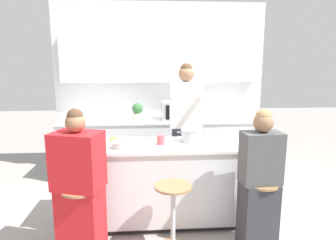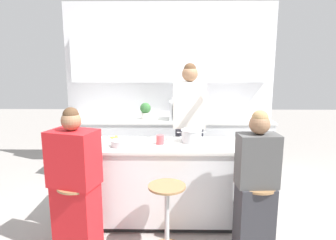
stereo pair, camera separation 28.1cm
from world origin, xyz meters
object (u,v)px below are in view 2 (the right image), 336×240
at_px(person_seated_near, 256,190).
at_px(coffee_cup_near, 247,144).
at_px(bar_stool_leftmost, 78,218).
at_px(cooking_pot, 191,136).
at_px(bar_stool_center, 167,218).
at_px(bar_stool_rightmost, 256,218).
at_px(person_cooking, 189,134).
at_px(microwave, 185,110).
at_px(banana_bunch, 115,138).
at_px(coffee_cup_far, 160,140).
at_px(potted_plant, 145,110).
at_px(kitchen_island, 168,182).
at_px(fruit_bowl, 121,143).
at_px(person_wrapped_blanket, 75,186).

distance_m(person_seated_near, coffee_cup_near, 0.53).
xyz_separation_m(bar_stool_leftmost, cooking_pot, (1.08, 0.66, 0.62)).
bearing_deg(person_seated_near, cooking_pot, 126.48).
xyz_separation_m(person_seated_near, cooking_pot, (-0.55, 0.65, 0.34)).
distance_m(bar_stool_center, person_seated_near, 0.85).
height_order(bar_stool_rightmost, person_cooking, person_cooking).
bearing_deg(coffee_cup_near, person_cooking, 129.19).
bearing_deg(microwave, banana_bunch, -124.45).
bearing_deg(bar_stool_center, microwave, 82.96).
bearing_deg(coffee_cup_far, potted_plant, 101.14).
relative_size(kitchen_island, person_cooking, 1.18).
bearing_deg(bar_stool_leftmost, bar_stool_rightmost, 0.76).
xyz_separation_m(bar_stool_center, coffee_cup_far, (-0.08, 0.57, 0.60)).
height_order(bar_stool_leftmost, potted_plant, potted_plant).
height_order(fruit_bowl, microwave, microwave).
relative_size(kitchen_island, banana_bunch, 14.75).
relative_size(coffee_cup_far, banana_bunch, 0.84).
relative_size(bar_stool_center, fruit_bowl, 3.09).
bearing_deg(person_wrapped_blanket, kitchen_island, 51.34).
relative_size(fruit_bowl, coffee_cup_near, 1.83).
xyz_separation_m(bar_stool_leftmost, bar_stool_center, (0.83, 0.00, 0.00)).
height_order(person_wrapped_blanket, banana_bunch, person_wrapped_blanket).
relative_size(person_cooking, person_seated_near, 1.29).
bearing_deg(coffee_cup_near, coffee_cup_far, 171.10).
bearing_deg(kitchen_island, fruit_bowl, -167.91).
xyz_separation_m(person_cooking, microwave, (-0.01, 0.88, 0.16)).
xyz_separation_m(bar_stool_leftmost, person_cooking, (1.08, 1.12, 0.53)).
bearing_deg(person_cooking, potted_plant, 126.11).
bearing_deg(coffee_cup_far, banana_bunch, 160.99).
distance_m(fruit_bowl, coffee_cup_far, 0.42).
bearing_deg(bar_stool_leftmost, microwave, 61.77).
bearing_deg(person_cooking, person_seated_near, -61.94).
xyz_separation_m(cooking_pot, coffee_cup_near, (0.56, -0.22, -0.03)).
distance_m(person_seated_near, coffee_cup_far, 1.10).
distance_m(bar_stool_center, person_cooking, 1.26).
xyz_separation_m(coffee_cup_far, banana_bunch, (-0.52, 0.18, -0.03)).
height_order(bar_stool_leftmost, banana_bunch, banana_bunch).
relative_size(bar_stool_center, cooking_pot, 2.10).
relative_size(bar_stool_center, person_cooking, 0.38).
height_order(bar_stool_rightmost, banana_bunch, banana_bunch).
distance_m(kitchen_island, bar_stool_rightmost, 1.01).
distance_m(person_cooking, person_seated_near, 1.26).
bearing_deg(bar_stool_leftmost, bar_stool_center, 0.28).
xyz_separation_m(person_seated_near, fruit_bowl, (-1.30, 0.47, 0.31)).
bearing_deg(banana_bunch, coffee_cup_near, -12.72).
relative_size(bar_stool_center, potted_plant, 2.65).
height_order(bar_stool_center, person_seated_near, person_seated_near).
bearing_deg(bar_stool_leftmost, banana_bunch, 73.77).
height_order(cooking_pot, microwave, microwave).
height_order(person_cooking, cooking_pot, person_cooking).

